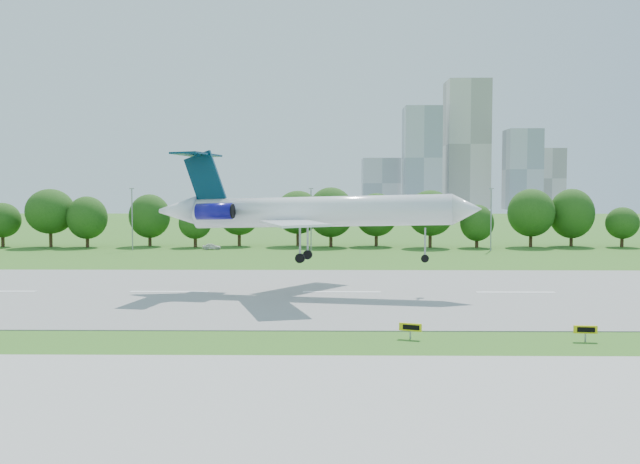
% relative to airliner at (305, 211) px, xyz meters
% --- Properties ---
extents(ground, '(600.00, 600.00, 0.00)m').
position_rel_airliner_xyz_m(ground, '(-15.72, -25.31, -9.46)').
color(ground, '#386C1C').
rests_on(ground, ground).
extents(runway, '(400.00, 45.00, 0.08)m').
position_rel_airliner_xyz_m(runway, '(-15.72, -0.31, -9.42)').
color(runway, gray).
rests_on(runway, ground).
extents(tree_line, '(288.40, 8.40, 10.40)m').
position_rel_airliner_xyz_m(tree_line, '(-15.72, 66.69, -3.28)').
color(tree_line, '#382314').
rests_on(tree_line, ground).
extents(light_poles, '(175.90, 0.25, 12.19)m').
position_rel_airliner_xyz_m(light_poles, '(-18.22, 56.69, -3.13)').
color(light_poles, gray).
rests_on(light_poles, ground).
extents(skyline, '(127.00, 52.00, 80.00)m').
position_rel_airliner_xyz_m(skyline, '(84.44, 365.30, 21.00)').
color(skyline, '#B2B2B7').
rests_on(skyline, ground).
extents(airliner, '(37.71, 27.21, 12.89)m').
position_rel_airliner_xyz_m(airliner, '(0.00, 0.00, 0.00)').
color(airliner, white).
rests_on(airliner, ground).
extents(taxi_sign_centre, '(1.77, 0.81, 1.27)m').
position_rel_airliner_xyz_m(taxi_sign_centre, '(9.27, -25.78, -8.53)').
color(taxi_sign_centre, gray).
rests_on(taxi_sign_centre, ground).
extents(taxi_sign_right, '(1.81, 0.39, 1.26)m').
position_rel_airliner_xyz_m(taxi_sign_right, '(22.85, -26.55, -8.53)').
color(taxi_sign_right, gray).
rests_on(taxi_sign_right, ground).
extents(service_vehicle_b, '(3.79, 1.97, 1.23)m').
position_rel_airliner_xyz_m(service_vehicle_b, '(-20.52, 58.72, -8.85)').
color(service_vehicle_b, silver).
rests_on(service_vehicle_b, ground).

